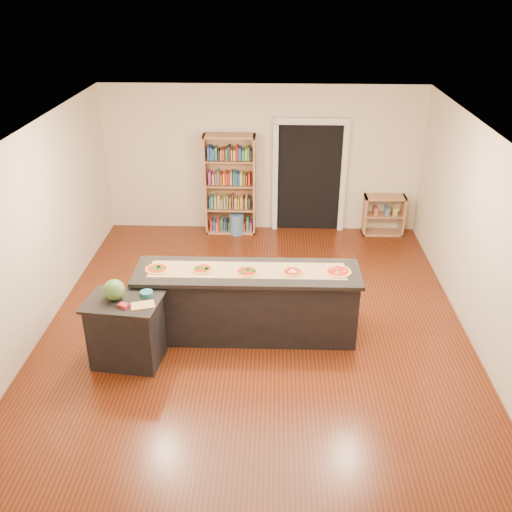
{
  "coord_description": "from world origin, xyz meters",
  "views": [
    {
      "loc": [
        0.26,
        -6.98,
        4.59
      ],
      "look_at": [
        0.0,
        0.2,
        1.0
      ],
      "focal_mm": 40.0,
      "sensor_mm": 36.0,
      "label": 1
    }
  ],
  "objects_px": {
    "waste_bin": "(237,224)",
    "watermelon": "(114,290)",
    "kitchen_island": "(247,303)",
    "low_shelf": "(384,215)",
    "bookshelf": "(230,185)",
    "side_counter": "(126,331)"
  },
  "relations": [
    {
      "from": "side_counter",
      "to": "watermelon",
      "type": "xyz_separation_m",
      "value": [
        -0.1,
        0.03,
        0.59
      ]
    },
    {
      "from": "kitchen_island",
      "to": "side_counter",
      "type": "distance_m",
      "value": 1.67
    },
    {
      "from": "bookshelf",
      "to": "watermelon",
      "type": "height_order",
      "value": "bookshelf"
    },
    {
      "from": "waste_bin",
      "to": "bookshelf",
      "type": "bearing_deg",
      "value": 138.33
    },
    {
      "from": "bookshelf",
      "to": "side_counter",
      "type": "bearing_deg",
      "value": -103.62
    },
    {
      "from": "kitchen_island",
      "to": "bookshelf",
      "type": "height_order",
      "value": "bookshelf"
    },
    {
      "from": "side_counter",
      "to": "low_shelf",
      "type": "xyz_separation_m",
      "value": [
        3.98,
        4.22,
        -0.08
      ]
    },
    {
      "from": "kitchen_island",
      "to": "watermelon",
      "type": "relative_size",
      "value": 11.27
    },
    {
      "from": "low_shelf",
      "to": "waste_bin",
      "type": "height_order",
      "value": "low_shelf"
    },
    {
      "from": "side_counter",
      "to": "waste_bin",
      "type": "height_order",
      "value": "side_counter"
    },
    {
      "from": "bookshelf",
      "to": "low_shelf",
      "type": "xyz_separation_m",
      "value": [
        2.96,
        0.01,
        -0.57
      ]
    },
    {
      "from": "waste_bin",
      "to": "watermelon",
      "type": "height_order",
      "value": "watermelon"
    },
    {
      "from": "kitchen_island",
      "to": "low_shelf",
      "type": "height_order",
      "value": "kitchen_island"
    },
    {
      "from": "low_shelf",
      "to": "waste_bin",
      "type": "relative_size",
      "value": 1.97
    },
    {
      "from": "low_shelf",
      "to": "watermelon",
      "type": "height_order",
      "value": "watermelon"
    },
    {
      "from": "watermelon",
      "to": "bookshelf",
      "type": "bearing_deg",
      "value": 75.05
    },
    {
      "from": "kitchen_island",
      "to": "bookshelf",
      "type": "relative_size",
      "value": 1.58
    },
    {
      "from": "side_counter",
      "to": "waste_bin",
      "type": "relative_size",
      "value": 2.36
    },
    {
      "from": "side_counter",
      "to": "watermelon",
      "type": "height_order",
      "value": "watermelon"
    },
    {
      "from": "waste_bin",
      "to": "kitchen_island",
      "type": "bearing_deg",
      "value": -83.68
    },
    {
      "from": "low_shelf",
      "to": "waste_bin",
      "type": "distance_m",
      "value": 2.84
    },
    {
      "from": "bookshelf",
      "to": "waste_bin",
      "type": "bearing_deg",
      "value": -41.67
    }
  ]
}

